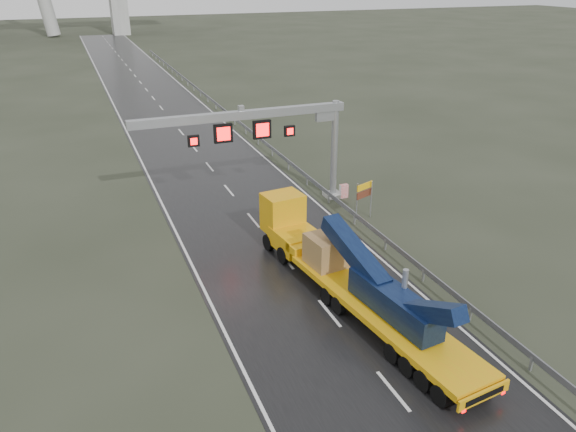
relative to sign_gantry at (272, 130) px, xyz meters
name	(u,v)px	position (x,y,z in m)	size (l,w,h in m)	color
ground	(369,362)	(-2.10, -17.99, -5.61)	(400.00, 400.00, 0.00)	#292E20
road	(181,132)	(-2.10, 22.01, -5.60)	(11.00, 200.00, 0.02)	black
guardrail	(269,146)	(4.00, 12.01, -4.91)	(0.20, 140.00, 1.40)	slate
sign_gantry	(272,130)	(0.00, 0.00, 0.00)	(14.90, 1.20, 7.42)	#9E9F9A
heavy_haul_truck	(339,265)	(-0.77, -12.20, -4.04)	(4.56, 17.40, 4.05)	orange
exit_sign_pair	(364,193)	(5.00, -4.36, -3.78)	(1.44, 0.63, 2.61)	#989BA0
striped_barrier	(344,191)	(5.47, -0.45, -5.10)	(0.60, 0.33, 1.02)	red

